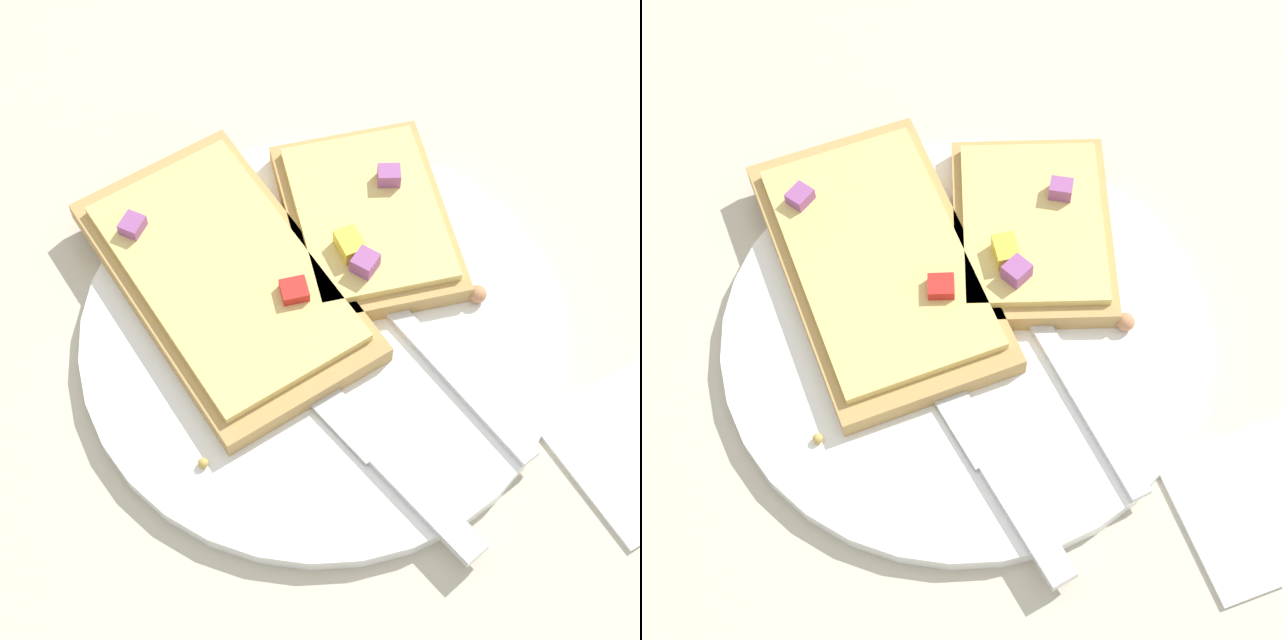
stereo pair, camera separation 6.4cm
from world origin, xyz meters
The scene contains 7 objects.
ground_plane centered at (0.00, 0.00, 0.00)m, with size 4.00×4.00×0.00m, color #BCB29E.
plate centered at (0.00, 0.00, 0.01)m, with size 0.29×0.29×0.01m.
fork centered at (0.05, -0.02, 0.01)m, with size 0.04×0.21×0.01m.
knife centered at (-0.02, -0.08, 0.01)m, with size 0.05×0.21×0.01m.
pizza_slice_main centered at (-0.03, 0.06, 0.02)m, with size 0.12×0.20×0.03m.
pizza_slice_corner centered at (0.06, 0.05, 0.02)m, with size 0.14×0.16×0.03m.
crumb_scatter centered at (0.06, -0.03, 0.02)m, with size 0.20×0.05×0.01m.
Camera 1 is at (-0.17, -0.27, 0.58)m, focal length 60.00 mm.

